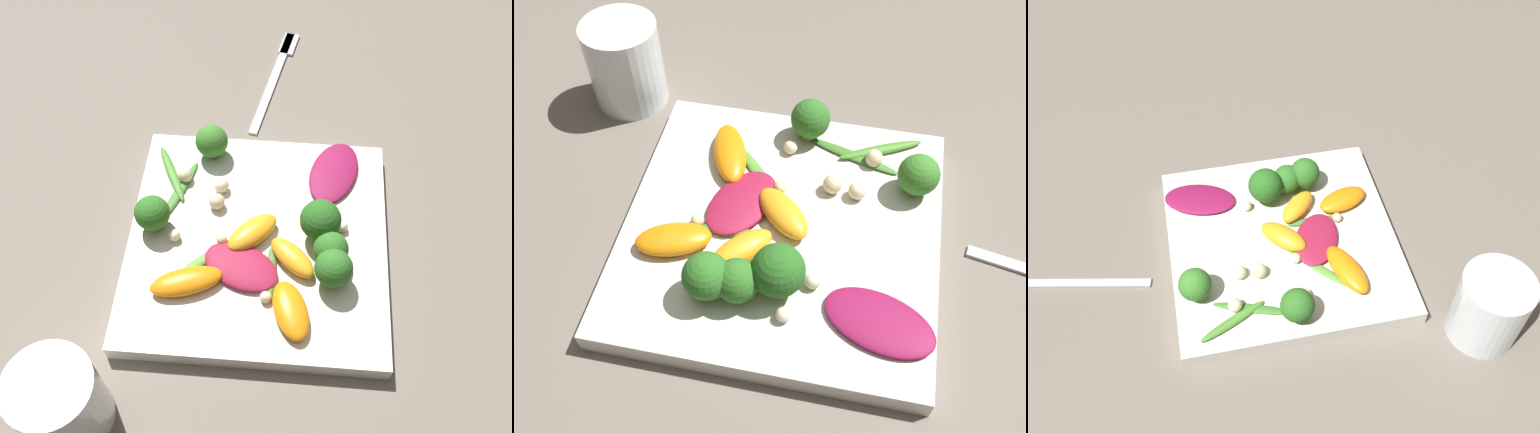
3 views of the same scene
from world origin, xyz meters
The scene contains 27 objects.
ground_plane centered at (0.00, 0.00, 0.00)m, with size 2.40×2.40×0.00m, color #6B6056.
plate centered at (0.00, 0.00, 0.01)m, with size 0.28×0.28×0.02m.
drinking_glass centered at (-0.16, -0.20, 0.05)m, with size 0.08×0.08×0.09m.
fork centered at (0.01, 0.29, 0.00)m, with size 0.05×0.20×0.01m.
radicchio_leaf_0 centered at (-0.01, -0.04, 0.03)m, with size 0.10×0.08×0.01m.
radicchio_leaf_1 centered at (0.08, 0.09, 0.03)m, with size 0.08×0.10×0.01m.
orange_segment_0 centered at (0.04, -0.03, 0.03)m, with size 0.06×0.06×0.02m.
orange_segment_1 centered at (-0.01, 0.00, 0.03)m, with size 0.07×0.07×0.02m.
orange_segment_2 centered at (0.04, -0.09, 0.03)m, with size 0.05×0.07×0.02m.
orange_segment_3 centered at (-0.07, -0.06, 0.03)m, with size 0.08×0.05×0.02m.
broccoli_floret_0 centered at (-0.06, 0.11, 0.04)m, with size 0.04×0.04×0.04m.
broccoli_floret_1 centered at (0.08, -0.05, 0.05)m, with size 0.04×0.04×0.05m.
broccoli_floret_2 centered at (0.08, -0.02, 0.04)m, with size 0.04×0.04×0.04m.
broccoli_floret_3 centered at (-0.11, 0.01, 0.05)m, with size 0.04×0.04×0.04m.
broccoli_floret_4 centered at (0.06, 0.01, 0.05)m, with size 0.04×0.04×0.05m.
arugula_sprig_0 centered at (0.02, -0.04, 0.02)m, with size 0.01×0.06×0.01m.
arugula_sprig_1 centered at (-0.05, -0.03, 0.02)m, with size 0.08×0.07×0.00m.
arugula_sprig_2 centered at (-0.11, 0.08, 0.03)m, with size 0.05×0.08×0.01m.
arugula_sprig_3 centered at (-0.09, 0.05, 0.02)m, with size 0.04×0.09×0.00m.
macadamia_nut_0 centered at (-0.05, 0.04, 0.03)m, with size 0.02×0.02×0.02m.
macadamia_nut_1 centered at (-0.09, -0.01, 0.03)m, with size 0.01×0.01×0.01m.
macadamia_nut_2 centered at (-0.04, -0.01, 0.03)m, with size 0.01×0.01×0.01m.
macadamia_nut_3 centered at (0.06, 0.04, 0.03)m, with size 0.01×0.01×0.01m.
macadamia_nut_4 centered at (-0.09, 0.07, 0.03)m, with size 0.02×0.02×0.02m.
macadamia_nut_5 centered at (0.09, 0.02, 0.03)m, with size 0.01×0.01×0.01m.
macadamia_nut_6 centered at (-0.05, 0.06, 0.03)m, with size 0.02×0.02×0.02m.
macadamia_nut_7 centered at (0.01, -0.07, 0.03)m, with size 0.01×0.01×0.01m.
Camera 3 is at (-0.44, 0.09, 0.60)m, focal length 42.00 mm.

